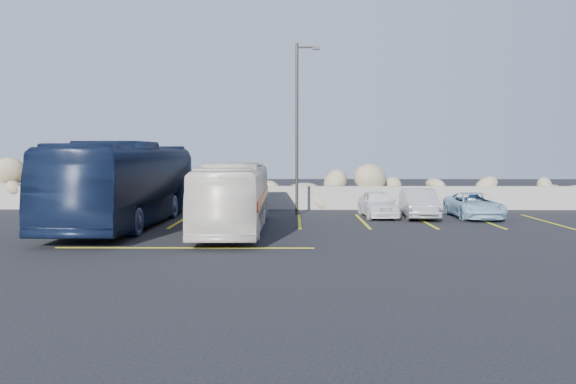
{
  "coord_description": "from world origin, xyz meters",
  "views": [
    {
      "loc": [
        2.39,
        -16.88,
        2.95
      ],
      "look_at": [
        2.15,
        4.0,
        1.46
      ],
      "focal_mm": 35.0,
      "sensor_mm": 36.0,
      "label": 1
    }
  ],
  "objects_px": {
    "lamppost": "(298,123)",
    "car_d": "(474,205)",
    "tour_coach": "(128,184)",
    "vintage_bus": "(234,197)",
    "car_a": "(378,204)",
    "car_b": "(419,203)"
  },
  "relations": [
    {
      "from": "lamppost",
      "to": "car_d",
      "type": "bearing_deg",
      "value": -9.02
    },
    {
      "from": "tour_coach",
      "to": "vintage_bus",
      "type": "bearing_deg",
      "value": -18.89
    },
    {
      "from": "vintage_bus",
      "to": "car_a",
      "type": "bearing_deg",
      "value": 35.62
    },
    {
      "from": "car_d",
      "to": "tour_coach",
      "type": "bearing_deg",
      "value": -170.35
    },
    {
      "from": "lamppost",
      "to": "vintage_bus",
      "type": "bearing_deg",
      "value": -114.09
    },
    {
      "from": "tour_coach",
      "to": "car_d",
      "type": "xyz_separation_m",
      "value": [
        14.79,
        2.57,
        -1.11
      ]
    },
    {
      "from": "car_b",
      "to": "car_d",
      "type": "distance_m",
      "value": 2.46
    },
    {
      "from": "vintage_bus",
      "to": "tour_coach",
      "type": "xyz_separation_m",
      "value": [
        -4.48,
        1.61,
        0.4
      ]
    },
    {
      "from": "lamppost",
      "to": "vintage_bus",
      "type": "relative_size",
      "value": 0.87
    },
    {
      "from": "tour_coach",
      "to": "car_a",
      "type": "height_order",
      "value": "tour_coach"
    },
    {
      "from": "car_b",
      "to": "lamppost",
      "type": "bearing_deg",
      "value": 171.19
    },
    {
      "from": "tour_coach",
      "to": "car_a",
      "type": "relative_size",
      "value": 3.37
    },
    {
      "from": "lamppost",
      "to": "tour_coach",
      "type": "xyz_separation_m",
      "value": [
        -6.91,
        -3.82,
        -2.62
      ]
    },
    {
      "from": "lamppost",
      "to": "vintage_bus",
      "type": "distance_m",
      "value": 6.67
    },
    {
      "from": "lamppost",
      "to": "tour_coach",
      "type": "bearing_deg",
      "value": -151.06
    },
    {
      "from": "car_a",
      "to": "car_b",
      "type": "distance_m",
      "value": 1.82
    },
    {
      "from": "lamppost",
      "to": "car_b",
      "type": "bearing_deg",
      "value": -12.69
    },
    {
      "from": "vintage_bus",
      "to": "lamppost",
      "type": "bearing_deg",
      "value": 65.24
    },
    {
      "from": "car_b",
      "to": "car_a",
      "type": "bearing_deg",
      "value": 176.64
    },
    {
      "from": "tour_coach",
      "to": "lamppost",
      "type": "bearing_deg",
      "value": 29.85
    },
    {
      "from": "car_a",
      "to": "car_d",
      "type": "distance_m",
      "value": 4.27
    },
    {
      "from": "lamppost",
      "to": "car_d",
      "type": "relative_size",
      "value": 1.97
    }
  ]
}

